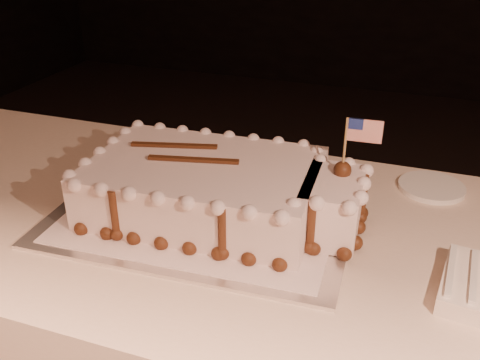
% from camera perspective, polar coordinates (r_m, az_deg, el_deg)
% --- Properties ---
extents(cake_board, '(0.65, 0.50, 0.01)m').
position_cam_1_polar(cake_board, '(1.16, -3.73, -3.42)').
color(cake_board, silver).
rests_on(cake_board, banquet_table).
extents(doily, '(0.58, 0.45, 0.00)m').
position_cam_1_polar(doily, '(1.16, -3.73, -3.21)').
color(doily, white).
rests_on(doily, cake_board).
extents(sheet_cake, '(0.60, 0.36, 0.24)m').
position_cam_1_polar(sheet_cake, '(1.12, -2.22, -0.94)').
color(sheet_cake, white).
rests_on(sheet_cake, doily).
extents(side_plate, '(0.15, 0.15, 0.01)m').
position_cam_1_polar(side_plate, '(1.33, 19.76, -0.72)').
color(side_plate, white).
rests_on(side_plate, banquet_table).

